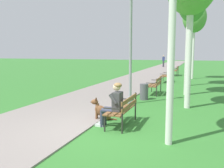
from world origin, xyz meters
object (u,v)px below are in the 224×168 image
Objects in this scene: park_bench_far at (166,75)px; pedestrian_distant at (163,61)px; dog_brown at (102,112)px; birch_tree_fifth at (195,18)px; park_bench_mid at (155,84)px; birch_tree_fourth at (192,0)px; park_bench_near at (123,108)px; park_bench_furthest at (175,70)px; person_seated_on_near_bench at (114,103)px; lamp_post_near at (131,47)px; litter_bin at (144,92)px.

park_bench_far is 17.70m from pedestrian_distant.
birch_tree_fifth reaches higher than dog_brown.
birch_tree_fourth reaches higher than park_bench_mid.
park_bench_near and park_bench_furthest have the same top height.
birch_tree_fourth is (1.54, -1.21, 4.67)m from park_bench_far.
person_seated_on_near_bench is 0.22× the size of birch_tree_fifth.
park_bench_far is at bearing -81.65° from pedestrian_distant.
birch_tree_fifth is (2.27, 13.33, 4.38)m from dog_brown.
park_bench_near is at bearing -23.82° from dog_brown.
park_bench_near is at bearing -84.53° from pedestrian_distant.
park_bench_furthest reaches higher than dog_brown.
park_bench_near and park_bench_mid have the same top height.
person_seated_on_near_bench is 0.29× the size of lamp_post_near.
birch_tree_fifth is 15.55m from pedestrian_distant.
dog_brown is 0.19× the size of lamp_post_near.
birch_tree_fourth is at bearing 69.43° from park_bench_mid.
lamp_post_near is (-0.38, 3.11, 1.57)m from person_seated_on_near_bench.
birch_tree_fourth is 4.03× the size of pedestrian_distant.
park_bench_near is 0.26× the size of birch_tree_fifth.
dog_brown is (-0.77, 0.34, -0.25)m from park_bench_near.
park_bench_near is 10.63m from park_bench_far.
person_seated_on_near_bench reaches higher than litter_bin.
park_bench_furthest is at bearing 89.19° from person_seated_on_near_bench.
park_bench_mid is at bearing -88.99° from park_bench_far.
birch_tree_fifth is (1.50, 13.67, 4.13)m from park_bench_near.
park_bench_far is 5.33m from park_bench_furthest.
lamp_post_near is (-0.59, 2.89, 1.74)m from park_bench_near.
birch_tree_fourth reaches higher than park_bench_near.
birch_tree_fourth is 9.50× the size of litter_bin.
park_bench_mid is at bearing -90.31° from park_bench_furthest.
lamp_post_near is at bearing -100.96° from birch_tree_fifth.
park_bench_mid is 5.79m from person_seated_on_near_bench.
park_bench_furthest is (0.06, 10.40, 0.00)m from park_bench_mid.
birch_tree_fifth is (1.63, 3.03, 4.13)m from park_bench_far.
birch_tree_fourth is at bearing -91.16° from birch_tree_fifth.
litter_bin is (0.34, 1.07, -1.90)m from lamp_post_near.
person_seated_on_near_bench is 4.20m from litter_bin.
person_seated_on_near_bench is at bearing -90.44° from park_bench_far.
dog_brown is 0.12× the size of birch_tree_fourth.
person_seated_on_near_bench reaches higher than park_bench_furthest.
person_seated_on_near_bench is at bearing -83.07° from lamp_post_near.
birch_tree_fourth is at bearing -77.95° from park_bench_furthest.
birch_tree_fourth reaches higher than dog_brown.
lamp_post_near is at bearing -101.65° from park_bench_mid.
pedestrian_distant is at bearing 95.01° from person_seated_on_near_bench.
lamp_post_near is at bearing 85.82° from dog_brown.
pedestrian_distant is at bearing 94.78° from lamp_post_near.
dog_brown is (-0.65, -10.29, -0.25)m from park_bench_far.
litter_bin is (-0.25, 3.96, -0.16)m from park_bench_near.
birch_tree_fourth is at bearing 80.45° from person_seated_on_near_bench.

